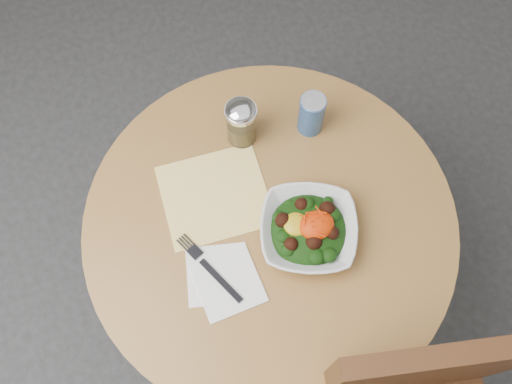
% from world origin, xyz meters
% --- Properties ---
extents(ground, '(6.00, 6.00, 0.00)m').
position_xyz_m(ground, '(0.00, 0.00, 0.00)').
color(ground, '#2B2B2D').
rests_on(ground, ground).
extents(table, '(0.90, 0.90, 0.75)m').
position_xyz_m(table, '(0.00, 0.00, 0.55)').
color(table, black).
rests_on(table, ground).
extents(cloth_napkin, '(0.27, 0.25, 0.00)m').
position_xyz_m(cloth_napkin, '(-0.10, 0.11, 0.75)').
color(cloth_napkin, '#F4B50C').
rests_on(cloth_napkin, table).
extents(paper_napkins, '(0.17, 0.19, 0.00)m').
position_xyz_m(paper_napkins, '(-0.15, -0.09, 0.75)').
color(paper_napkins, white).
rests_on(paper_napkins, table).
extents(salad_bowl, '(0.30, 0.30, 0.08)m').
position_xyz_m(salad_bowl, '(0.07, -0.06, 0.78)').
color(salad_bowl, silver).
rests_on(salad_bowl, table).
extents(fork, '(0.10, 0.20, 0.00)m').
position_xyz_m(fork, '(-0.18, -0.05, 0.76)').
color(fork, black).
rests_on(fork, table).
extents(spice_shaker, '(0.08, 0.08, 0.14)m').
position_xyz_m(spice_shaker, '(0.02, 0.24, 0.82)').
color(spice_shaker, silver).
rests_on(spice_shaker, table).
extents(beverage_can, '(0.06, 0.06, 0.12)m').
position_xyz_m(beverage_can, '(0.19, 0.20, 0.81)').
color(beverage_can, navy).
rests_on(beverage_can, table).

